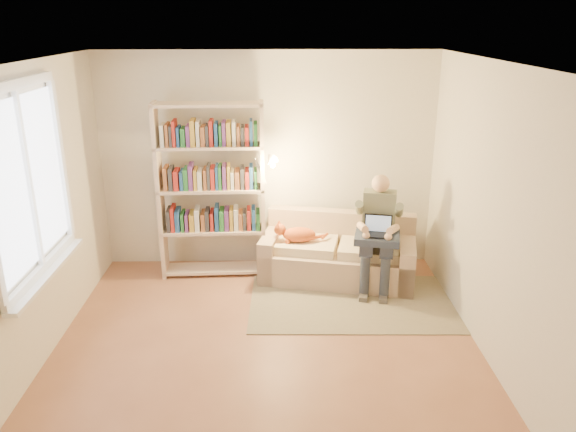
{
  "coord_description": "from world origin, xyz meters",
  "views": [
    {
      "loc": [
        0.11,
        -4.34,
        2.94
      ],
      "look_at": [
        0.22,
        1.0,
        1.05
      ],
      "focal_mm": 35.0,
      "sensor_mm": 36.0,
      "label": 1
    }
  ],
  "objects_px": {
    "sofa": "(338,256)",
    "laptop": "(374,229)",
    "person": "(378,227)",
    "bookshelf": "(211,182)",
    "cat": "(301,234)"
  },
  "relations": [
    {
      "from": "sofa",
      "to": "laptop",
      "type": "relative_size",
      "value": 5.48
    },
    {
      "from": "person",
      "to": "bookshelf",
      "type": "distance_m",
      "value": 1.97
    },
    {
      "from": "person",
      "to": "laptop",
      "type": "bearing_deg",
      "value": -109.69
    },
    {
      "from": "person",
      "to": "bookshelf",
      "type": "xyz_separation_m",
      "value": [
        -1.88,
        0.39,
        0.41
      ]
    },
    {
      "from": "laptop",
      "to": "bookshelf",
      "type": "bearing_deg",
      "value": 176.73
    },
    {
      "from": "sofa",
      "to": "bookshelf",
      "type": "relative_size",
      "value": 0.91
    },
    {
      "from": "person",
      "to": "cat",
      "type": "height_order",
      "value": "person"
    },
    {
      "from": "sofa",
      "to": "cat",
      "type": "relative_size",
      "value": 3.18
    },
    {
      "from": "cat",
      "to": "bookshelf",
      "type": "xyz_separation_m",
      "value": [
        -1.03,
        0.18,
        0.57
      ]
    },
    {
      "from": "person",
      "to": "sofa",
      "type": "bearing_deg",
      "value": 162.61
    },
    {
      "from": "person",
      "to": "bookshelf",
      "type": "height_order",
      "value": "bookshelf"
    },
    {
      "from": "cat",
      "to": "bookshelf",
      "type": "relative_size",
      "value": 0.29
    },
    {
      "from": "sofa",
      "to": "person",
      "type": "bearing_deg",
      "value": -17.39
    },
    {
      "from": "bookshelf",
      "to": "cat",
      "type": "bearing_deg",
      "value": -12.46
    },
    {
      "from": "cat",
      "to": "bookshelf",
      "type": "height_order",
      "value": "bookshelf"
    }
  ]
}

